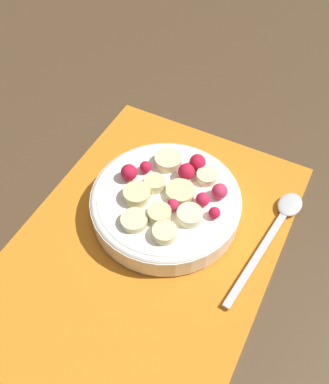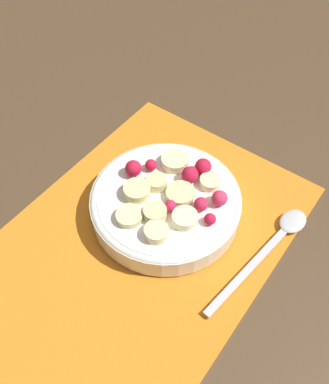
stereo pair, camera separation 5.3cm
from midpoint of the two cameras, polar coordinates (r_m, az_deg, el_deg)
name	(u,v)px [view 2 (the right image)]	position (r m, az deg, el deg)	size (l,w,h in m)	color
ground_plane	(128,255)	(0.53, -2.01, -8.58)	(3.00, 3.00, 0.00)	#4C3823
placemat	(128,254)	(0.52, -2.02, -8.42)	(0.48, 0.31, 0.01)	orange
fruit_bowl	(165,201)	(0.54, 2.86, -1.36)	(0.19, 0.19, 0.05)	silver
spoon	(277,238)	(0.55, 17.51, -6.05)	(0.19, 0.04, 0.01)	silver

